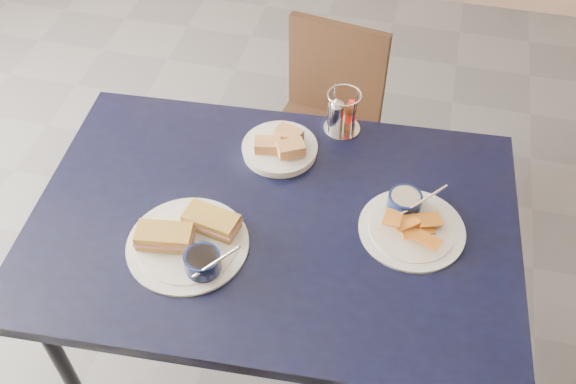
% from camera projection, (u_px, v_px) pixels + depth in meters
% --- Properties ---
extents(ground, '(6.00, 6.00, 0.00)m').
position_uv_depth(ground, '(312.00, 370.00, 2.22)').
color(ground, '#505055').
rests_on(ground, ground).
extents(dining_table, '(1.34, 0.95, 0.75)m').
position_uv_depth(dining_table, '(274.00, 233.00, 1.75)').
color(dining_table, black).
rests_on(dining_table, ground).
extents(chair_far, '(0.43, 0.41, 0.79)m').
position_uv_depth(chair_far, '(324.00, 112.00, 2.44)').
color(chair_far, black).
rests_on(chair_far, ground).
extents(sandwich_plate, '(0.32, 0.31, 0.12)m').
position_uv_depth(sandwich_plate, '(191.00, 241.00, 1.62)').
color(sandwich_plate, white).
rests_on(sandwich_plate, dining_table).
extents(plantain_plate, '(0.28, 0.28, 0.12)m').
position_uv_depth(plantain_plate, '(409.00, 219.00, 1.67)').
color(plantain_plate, white).
rests_on(plantain_plate, dining_table).
extents(bread_basket, '(0.22, 0.22, 0.07)m').
position_uv_depth(bread_basket, '(281.00, 148.00, 1.85)').
color(bread_basket, white).
rests_on(bread_basket, dining_table).
extents(condiment_caddy, '(0.11, 0.11, 0.14)m').
position_uv_depth(condiment_caddy, '(341.00, 114.00, 1.90)').
color(condiment_caddy, silver).
rests_on(condiment_caddy, dining_table).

